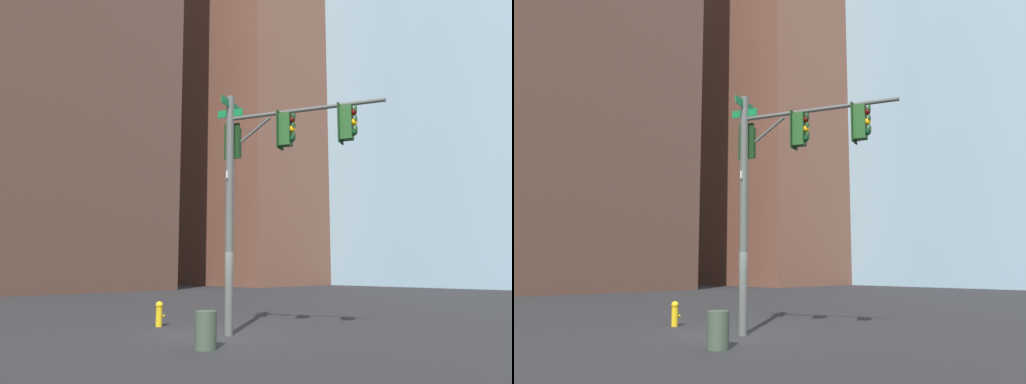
# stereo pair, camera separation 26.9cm
# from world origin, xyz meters

# --- Properties ---
(ground_plane) EXTENTS (200.00, 200.00, 0.00)m
(ground_plane) POSITION_xyz_m (0.00, 0.00, 0.00)
(ground_plane) COLOR #262628
(signal_pole_assembly) EXTENTS (2.45, 4.98, 7.50)m
(signal_pole_assembly) POSITION_xyz_m (0.55, -1.23, 5.14)
(signal_pole_assembly) COLOR #4C514C
(signal_pole_assembly) RESTS_ON ground_plane
(fire_hydrant) EXTENTS (0.34, 0.26, 0.87)m
(fire_hydrant) POSITION_xyz_m (-0.03, 3.17, 0.47)
(fire_hydrant) COLOR gold
(fire_hydrant) RESTS_ON ground_plane
(litter_bin) EXTENTS (0.56, 0.56, 0.95)m
(litter_bin) POSITION_xyz_m (-2.07, -1.82, 0.47)
(litter_bin) COLOR #384738
(litter_bin) RESTS_ON ground_plane
(building_brick_nearside) EXTENTS (27.03, 20.50, 50.44)m
(building_brick_nearside) POSITION_xyz_m (4.39, 36.56, 25.22)
(building_brick_nearside) COLOR #4C3328
(building_brick_nearside) RESTS_ON ground_plane
(building_brick_midblock) EXTENTS (17.99, 17.95, 42.24)m
(building_brick_midblock) POSITION_xyz_m (6.47, 42.65, 21.12)
(building_brick_midblock) COLOR #4C3328
(building_brick_midblock) RESTS_ON ground_plane
(building_brick_farside) EXTENTS (23.92, 18.29, 46.44)m
(building_brick_farside) POSITION_xyz_m (38.20, 33.32, 23.22)
(building_brick_farside) COLOR brown
(building_brick_farside) RESTS_ON ground_plane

